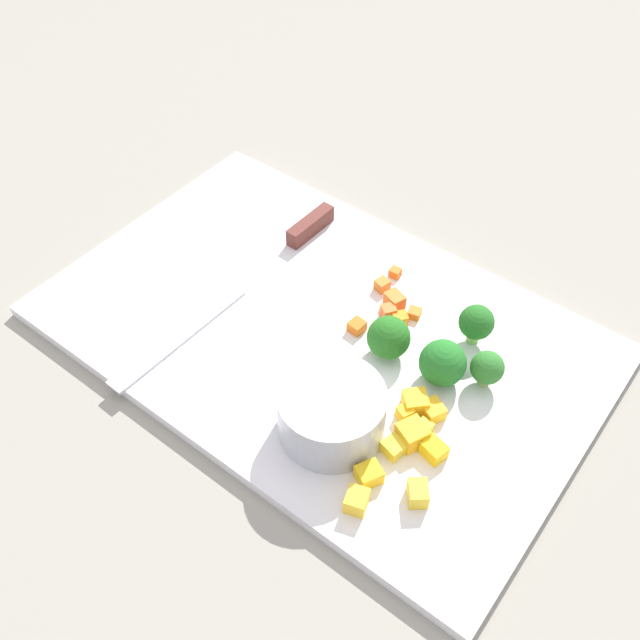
# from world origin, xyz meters

# --- Properties ---
(ground_plane) EXTENTS (4.00, 4.00, 0.00)m
(ground_plane) POSITION_xyz_m (0.00, 0.00, 0.00)
(ground_plane) COLOR gray
(cutting_board) EXTENTS (0.50, 0.32, 0.01)m
(cutting_board) POSITION_xyz_m (0.00, 0.00, 0.01)
(cutting_board) COLOR white
(cutting_board) RESTS_ON ground_plane
(prep_bowl) EXTENTS (0.09, 0.09, 0.05)m
(prep_bowl) POSITION_xyz_m (-0.08, 0.08, 0.04)
(prep_bowl) COLOR #B2B9C2
(prep_bowl) RESTS_ON cutting_board
(chef_knife) EXTENTS (0.02, 0.30, 0.02)m
(chef_knife) POSITION_xyz_m (0.09, -0.03, 0.02)
(chef_knife) COLOR silver
(chef_knife) RESTS_ON cutting_board
(carrot_dice_0) EXTENTS (0.01, 0.01, 0.01)m
(carrot_dice_0) POSITION_xyz_m (-0.02, -0.08, 0.02)
(carrot_dice_0) COLOR orange
(carrot_dice_0) RESTS_ON cutting_board
(carrot_dice_1) EXTENTS (0.02, 0.02, 0.01)m
(carrot_dice_1) POSITION_xyz_m (-0.06, -0.05, 0.02)
(carrot_dice_1) COLOR orange
(carrot_dice_1) RESTS_ON cutting_board
(carrot_dice_2) EXTENTS (0.02, 0.02, 0.01)m
(carrot_dice_2) POSITION_xyz_m (-0.04, -0.07, 0.02)
(carrot_dice_2) COLOR orange
(carrot_dice_2) RESTS_ON cutting_board
(carrot_dice_3) EXTENTS (0.01, 0.01, 0.01)m
(carrot_dice_3) POSITION_xyz_m (-0.06, -0.01, 0.02)
(carrot_dice_3) COLOR orange
(carrot_dice_3) RESTS_ON cutting_board
(carrot_dice_4) EXTENTS (0.01, 0.02, 0.01)m
(carrot_dice_4) POSITION_xyz_m (-0.03, -0.02, 0.02)
(carrot_dice_4) COLOR orange
(carrot_dice_4) RESTS_ON cutting_board
(carrot_dice_5) EXTENTS (0.01, 0.01, 0.01)m
(carrot_dice_5) POSITION_xyz_m (-0.02, -0.10, 0.02)
(carrot_dice_5) COLOR orange
(carrot_dice_5) RESTS_ON cutting_board
(carrot_dice_6) EXTENTS (0.02, 0.02, 0.01)m
(carrot_dice_6) POSITION_xyz_m (-0.04, -0.05, 0.02)
(carrot_dice_6) COLOR orange
(carrot_dice_6) RESTS_ON cutting_board
(carrot_dice_7) EXTENTS (0.01, 0.01, 0.01)m
(carrot_dice_7) POSITION_xyz_m (-0.06, -0.07, 0.02)
(carrot_dice_7) COLOR orange
(carrot_dice_7) RESTS_ON cutting_board
(pepper_dice_0) EXTENTS (0.03, 0.03, 0.02)m
(pepper_dice_0) POSITION_xyz_m (-0.12, 0.02, 0.02)
(pepper_dice_0) COLOR yellow
(pepper_dice_0) RESTS_ON cutting_board
(pepper_dice_1) EXTENTS (0.02, 0.02, 0.01)m
(pepper_dice_1) POSITION_xyz_m (-0.13, 0.07, 0.02)
(pepper_dice_1) COLOR yellow
(pepper_dice_1) RESTS_ON cutting_board
(pepper_dice_2) EXTENTS (0.01, 0.01, 0.01)m
(pepper_dice_2) POSITION_xyz_m (-0.14, 0.04, 0.02)
(pepper_dice_2) COLOR yellow
(pepper_dice_2) RESTS_ON cutting_board
(pepper_dice_3) EXTENTS (0.02, 0.02, 0.02)m
(pepper_dice_3) POSITION_xyz_m (-0.13, 0.13, 0.02)
(pepper_dice_3) COLOR yellow
(pepper_dice_3) RESTS_ON cutting_board
(pepper_dice_4) EXTENTS (0.02, 0.02, 0.01)m
(pepper_dice_4) POSITION_xyz_m (-0.13, 0.10, 0.02)
(pepper_dice_4) COLOR yellow
(pepper_dice_4) RESTS_ON cutting_board
(pepper_dice_5) EXTENTS (0.02, 0.02, 0.01)m
(pepper_dice_5) POSITION_xyz_m (-0.16, 0.05, 0.02)
(pepper_dice_5) COLOR yellow
(pepper_dice_5) RESTS_ON cutting_board
(pepper_dice_6) EXTENTS (0.03, 0.03, 0.02)m
(pepper_dice_6) POSITION_xyz_m (-0.13, 0.05, 0.02)
(pepper_dice_6) COLOR yellow
(pepper_dice_6) RESTS_ON cutting_board
(pepper_dice_7) EXTENTS (0.02, 0.02, 0.01)m
(pepper_dice_7) POSITION_xyz_m (-0.12, 0.04, 0.02)
(pepper_dice_7) COLOR yellow
(pepper_dice_7) RESTS_ON cutting_board
(pepper_dice_8) EXTENTS (0.02, 0.02, 0.02)m
(pepper_dice_8) POSITION_xyz_m (-0.17, 0.09, 0.02)
(pepper_dice_8) COLOR yellow
(pepper_dice_8) RESTS_ON cutting_board
(pepper_dice_9) EXTENTS (0.02, 0.02, 0.01)m
(pepper_dice_9) POSITION_xyz_m (-0.13, 0.02, 0.02)
(pepper_dice_9) COLOR yellow
(pepper_dice_9) RESTS_ON cutting_board
(broccoli_floret_0) EXTENTS (0.03, 0.03, 0.04)m
(broccoli_floret_0) POSITION_xyz_m (-0.15, -0.04, 0.03)
(broccoli_floret_0) COLOR #91AD5B
(broccoli_floret_0) RESTS_ON cutting_board
(broccoli_floret_1) EXTENTS (0.04, 0.04, 0.04)m
(broccoli_floret_1) POSITION_xyz_m (-0.07, -0.01, 0.03)
(broccoli_floret_1) COLOR #96BD5B
(broccoli_floret_1) RESTS_ON cutting_board
(broccoli_floret_2) EXTENTS (0.04, 0.04, 0.04)m
(broccoli_floret_2) POSITION_xyz_m (-0.12, -0.02, 0.03)
(broccoli_floret_2) COLOR #83B756
(broccoli_floret_2) RESTS_ON cutting_board
(broccoli_floret_3) EXTENTS (0.03, 0.03, 0.04)m
(broccoli_floret_3) POSITION_xyz_m (-0.12, -0.07, 0.04)
(broccoli_floret_3) COLOR #85C45F
(broccoli_floret_3) RESTS_ON cutting_board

